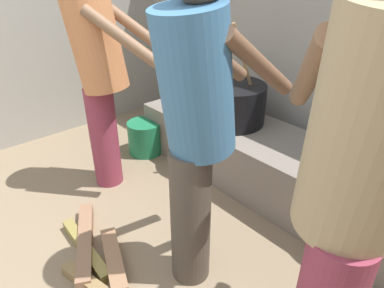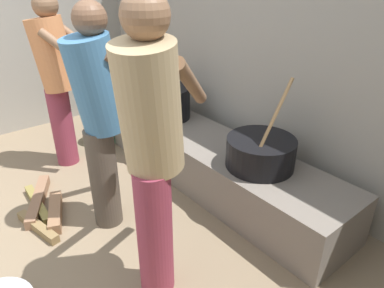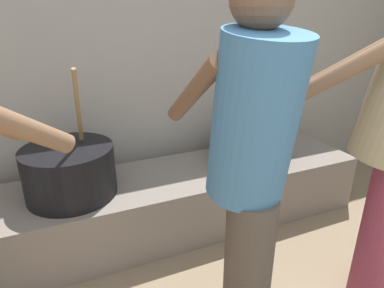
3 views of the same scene
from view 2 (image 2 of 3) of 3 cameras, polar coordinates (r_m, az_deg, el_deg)
name	(u,v)px [view 2 (image 2 of 3)]	position (r m, az deg, el deg)	size (l,w,h in m)	color
block_enclosure_rear	(259,63)	(3.12, 10.72, 12.75)	(4.83, 0.20, 1.96)	#9E998E
hearth_ledge	(205,158)	(3.11, 2.06, -2.30)	(2.70, 0.60, 0.40)	slate
cooking_pot_main	(261,152)	(2.60, 11.00, -1.33)	(0.50, 0.50, 0.67)	black
cooking_pot_secondary	(163,102)	(3.40, -4.64, 6.75)	(0.51, 0.51, 0.75)	black
cook_in_tan_shirt	(152,142)	(1.75, -6.49, 0.32)	(0.66, 0.73, 1.64)	#8C3347
cook_in_blue_shirt	(100,110)	(2.37, -14.61, 5.37)	(0.34, 0.65, 1.55)	#4C4238
cook_in_orange_shirt	(57,74)	(3.34, -20.99, 10.50)	(0.70, 0.65, 1.54)	#8C3347
bucket_green_plastic	(102,130)	(3.92, -14.26, 2.27)	(0.29, 0.29, 0.28)	#1E7A4C
firewood_pile	(43,208)	(3.01, -22.87, -9.53)	(0.85, 0.37, 0.08)	#92694A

